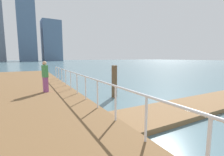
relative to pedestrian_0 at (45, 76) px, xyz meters
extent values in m
plane|color=slate|center=(4.58, 5.66, -1.28)|extent=(300.00, 300.00, 0.00)
cube|color=olive|center=(7.35, -4.92, -1.19)|extent=(12.54, 2.00, 0.18)
cylinder|color=white|center=(1.43, -7.99, -0.36)|extent=(0.06, 0.06, 1.05)
cylinder|color=white|center=(1.43, -6.63, -0.36)|extent=(0.06, 0.06, 1.05)
cylinder|color=white|center=(1.43, -5.27, -0.36)|extent=(0.06, 0.06, 1.05)
cylinder|color=white|center=(1.43, -3.90, -0.36)|extent=(0.06, 0.06, 1.05)
cylinder|color=white|center=(1.43, -2.54, -0.36)|extent=(0.06, 0.06, 1.05)
cylinder|color=white|center=(1.43, -1.18, -0.36)|extent=(0.06, 0.06, 1.05)
cylinder|color=white|center=(1.43, 0.18, -0.36)|extent=(0.06, 0.06, 1.05)
cylinder|color=white|center=(1.43, 1.54, -0.36)|extent=(0.06, 0.06, 1.05)
cylinder|color=white|center=(1.43, 2.90, -0.36)|extent=(0.06, 0.06, 1.05)
cylinder|color=white|center=(1.43, 4.26, -0.36)|extent=(0.06, 0.06, 1.05)
cylinder|color=white|center=(1.43, 5.63, -0.36)|extent=(0.06, 0.06, 1.05)
cylinder|color=white|center=(1.43, -6.63, 0.17)|extent=(0.06, 24.51, 0.06)
cylinder|color=brown|center=(3.54, -1.43, -0.36)|extent=(0.32, 0.32, 1.85)
cube|color=#994C8C|center=(0.00, 0.00, -0.47)|extent=(0.27, 0.33, 0.82)
cube|color=#3F8C4C|center=(0.00, 0.00, 0.27)|extent=(0.31, 0.41, 0.65)
sphere|color=tan|center=(0.00, 0.00, 0.71)|extent=(0.22, 0.22, 0.22)
cube|color=slate|center=(0.22, 107.37, 25.15)|extent=(10.73, 11.03, 52.86)
cube|color=slate|center=(15.19, 109.72, 12.62)|extent=(12.90, 12.80, 27.80)
camera|label=1|loc=(-0.82, -9.18, 1.00)|focal=24.96mm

